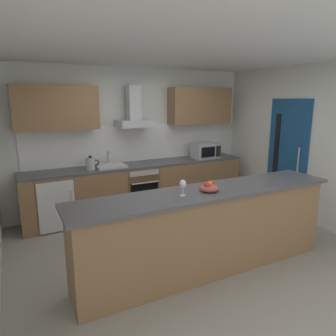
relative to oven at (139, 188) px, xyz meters
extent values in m
cube|color=gray|center=(0.06, -1.59, -0.47)|extent=(5.62, 4.87, 0.02)
cube|color=white|center=(0.06, -1.59, 2.15)|extent=(5.62, 4.87, 0.02)
cube|color=silver|center=(0.06, 0.41, 0.84)|extent=(5.62, 0.12, 2.60)
cube|color=silver|center=(2.43, -1.59, 0.84)|extent=(0.12, 4.87, 2.60)
cube|color=white|center=(0.06, 0.33, 0.77)|extent=(3.92, 0.02, 0.66)
cube|color=olive|center=(0.06, 0.03, -0.03)|extent=(4.06, 0.60, 0.86)
cube|color=#4C4C51|center=(0.06, 0.03, 0.42)|extent=(4.06, 0.60, 0.04)
cube|color=olive|center=(-0.01, -2.23, 0.03)|extent=(3.20, 0.52, 0.98)
cube|color=#4C4C51|center=(-0.01, -2.23, 0.54)|extent=(3.30, 0.64, 0.04)
cube|color=olive|center=(-1.30, 0.18, 1.45)|extent=(1.30, 0.32, 0.70)
cube|color=olive|center=(1.41, 0.18, 1.45)|extent=(1.30, 0.32, 0.70)
cube|color=navy|center=(2.35, -1.23, 0.56)|extent=(0.04, 0.85, 2.05)
cube|color=black|center=(2.33, -1.00, 0.67)|extent=(0.01, 0.11, 1.31)
cylinder|color=#B7BABC|center=(2.31, -1.51, 0.56)|extent=(0.03, 0.03, 0.45)
cube|color=slate|center=(0.00, 0.01, 0.00)|extent=(0.60, 0.56, 0.80)
cube|color=black|center=(0.00, -0.29, -0.06)|extent=(0.50, 0.02, 0.48)
cube|color=#B7BABC|center=(0.00, -0.29, 0.34)|extent=(0.54, 0.02, 0.09)
cylinder|color=#B7BABC|center=(0.00, -0.32, 0.18)|extent=(0.49, 0.02, 0.02)
cube|color=white|center=(-1.46, 0.01, -0.04)|extent=(0.58, 0.56, 0.85)
cube|color=silver|center=(-1.46, -0.28, -0.04)|extent=(0.55, 0.02, 0.80)
cylinder|color=#B7BABC|center=(-1.24, -0.30, 0.01)|extent=(0.02, 0.02, 0.38)
cube|color=#B7BABC|center=(1.42, -0.02, 0.59)|extent=(0.50, 0.36, 0.30)
cube|color=black|center=(1.36, -0.21, 0.59)|extent=(0.30, 0.02, 0.19)
cube|color=black|center=(1.60, -0.21, 0.59)|extent=(0.10, 0.01, 0.21)
cube|color=silver|center=(-0.51, 0.01, 0.46)|extent=(0.50, 0.40, 0.04)
cylinder|color=#B7BABC|center=(-0.51, 0.13, 0.57)|extent=(0.03, 0.03, 0.26)
cylinder|color=#B7BABC|center=(-0.51, 0.05, 0.69)|extent=(0.03, 0.16, 0.03)
cylinder|color=#B7BABC|center=(-0.86, -0.03, 0.54)|extent=(0.15, 0.15, 0.20)
sphere|color=black|center=(-0.86, -0.03, 0.65)|extent=(0.06, 0.06, 0.06)
cone|color=#B7BABC|center=(-0.96, -0.03, 0.58)|extent=(0.09, 0.04, 0.07)
torus|color=black|center=(-0.77, -0.03, 0.55)|extent=(0.11, 0.02, 0.11)
cube|color=#B7BABC|center=(0.00, 0.11, 1.16)|extent=(0.62, 0.45, 0.12)
cube|color=#B7BABC|center=(0.00, 0.16, 1.52)|extent=(0.22, 0.22, 0.60)
cylinder|color=silver|center=(-0.38, -2.27, 0.56)|extent=(0.07, 0.07, 0.01)
cylinder|color=silver|center=(-0.38, -2.27, 0.61)|extent=(0.01, 0.01, 0.09)
ellipsoid|color=silver|center=(-0.38, -2.27, 0.69)|extent=(0.08, 0.08, 0.10)
ellipsoid|color=#B24C47|center=(-0.03, -2.26, 0.59)|extent=(0.22, 0.22, 0.09)
sphere|color=red|center=(-0.07, -2.28, 0.64)|extent=(0.07, 0.07, 0.07)
sphere|color=red|center=(0.01, -2.23, 0.64)|extent=(0.07, 0.07, 0.07)
sphere|color=orange|center=(-0.03, -2.26, 0.64)|extent=(0.07, 0.07, 0.07)
camera|label=1|loc=(-2.00, -5.05, 1.59)|focal=33.00mm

